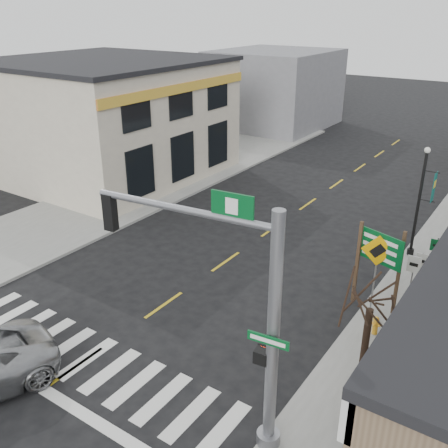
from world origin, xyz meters
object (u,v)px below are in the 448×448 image
Objects in this scene: traffic_signal_pole at (244,302)px; guide_sign at (379,257)px; bare_tree at (373,291)px; lamp_post at (422,195)px; fire_hydrant at (375,324)px.

guide_sign is (0.85, 7.27, -1.77)m from traffic_signal_pole.
bare_tree is (2.08, 2.50, -0.26)m from traffic_signal_pole.
bare_tree is (1.17, -9.64, 0.75)m from lamp_post.
lamp_post is (0.06, 4.87, 0.75)m from guide_sign.
fire_hydrant is (1.44, 5.78, -3.40)m from traffic_signal_pole.
guide_sign is at bearing 111.64° from fire_hydrant.
bare_tree is at bearing -60.86° from lamp_post.
guide_sign is at bearing 104.46° from bare_tree.
guide_sign is 4.93m from lamp_post.
fire_hydrant is 0.14× the size of lamp_post.
lamp_post reaches higher than guide_sign.
traffic_signal_pole is 1.34× the size of lamp_post.
guide_sign is 0.66× the size of lamp_post.
traffic_signal_pole is 12.22m from lamp_post.
guide_sign is at bearing -68.48° from lamp_post.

